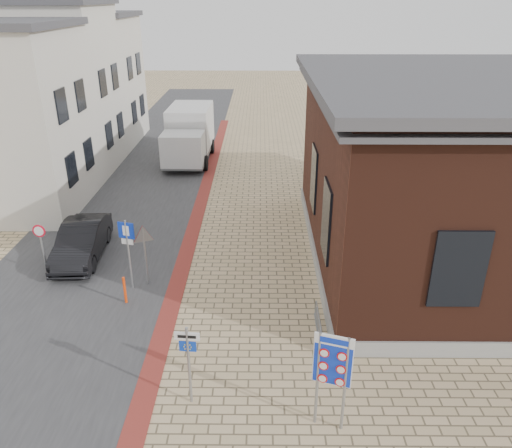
% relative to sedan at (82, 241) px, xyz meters
% --- Properties ---
extents(ground, '(120.00, 120.00, 0.00)m').
position_rel_sedan_xyz_m(ground, '(5.91, -6.72, -0.68)').
color(ground, tan).
rests_on(ground, ground).
extents(road_strip, '(7.00, 60.00, 0.02)m').
position_rel_sedan_xyz_m(road_strip, '(0.41, 8.28, -0.67)').
color(road_strip, '#38383A').
rests_on(road_strip, ground).
extents(curb_strip, '(0.60, 40.00, 0.02)m').
position_rel_sedan_xyz_m(curb_strip, '(3.91, 3.28, -0.67)').
color(curb_strip, maroon).
rests_on(curb_strip, ground).
extents(brick_building, '(13.00, 13.00, 6.80)m').
position_rel_sedan_xyz_m(brick_building, '(14.90, 0.27, 2.80)').
color(brick_building, gray).
rests_on(brick_building, ground).
extents(townhouse_mid, '(7.40, 6.40, 9.10)m').
position_rel_sedan_xyz_m(townhouse_mid, '(-5.09, 11.28, 3.88)').
color(townhouse_mid, silver).
rests_on(townhouse_mid, ground).
extents(townhouse_far, '(7.40, 6.40, 8.30)m').
position_rel_sedan_xyz_m(townhouse_far, '(-5.09, 17.28, 3.48)').
color(townhouse_far, silver).
rests_on(townhouse_far, ground).
extents(bike_rack, '(0.08, 1.80, 0.60)m').
position_rel_sedan_xyz_m(bike_rack, '(8.56, -4.52, -0.42)').
color(bike_rack, slate).
rests_on(bike_rack, ground).
extents(sedan, '(1.70, 4.23, 1.37)m').
position_rel_sedan_xyz_m(sedan, '(0.00, 0.00, 0.00)').
color(sedan, black).
rests_on(sedan, ground).
extents(box_truck, '(2.67, 6.05, 3.14)m').
position_rel_sedan_xyz_m(box_truck, '(2.50, 12.53, 0.94)').
color(box_truck, slate).
rests_on(box_truck, ground).
extents(border_sign, '(0.85, 0.31, 2.58)m').
position_rel_sedan_xyz_m(border_sign, '(8.41, -8.22, 1.16)').
color(border_sign, gray).
rests_on(border_sign, ground).
extents(essen_sign, '(0.60, 0.09, 2.23)m').
position_rel_sedan_xyz_m(essen_sign, '(5.11, -7.50, 0.77)').
color(essen_sign, gray).
rests_on(essen_sign, ground).
extents(parking_sign, '(0.55, 0.18, 2.56)m').
position_rel_sedan_xyz_m(parking_sign, '(2.41, -2.22, 1.07)').
color(parking_sign, gray).
rests_on(parking_sign, ground).
extents(yield_sign, '(0.75, 0.35, 2.20)m').
position_rel_sedan_xyz_m(yield_sign, '(2.88, -1.94, 0.98)').
color(yield_sign, gray).
rests_on(yield_sign, ground).
extents(speed_sign, '(0.47, 0.07, 1.99)m').
position_rel_sedan_xyz_m(speed_sign, '(-0.89, -1.34, 0.62)').
color(speed_sign, gray).
rests_on(speed_sign, ground).
extents(bollard, '(0.10, 0.10, 0.96)m').
position_rel_sedan_xyz_m(bollard, '(2.41, -3.14, -0.20)').
color(bollard, '#FF430D').
rests_on(bollard, ground).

